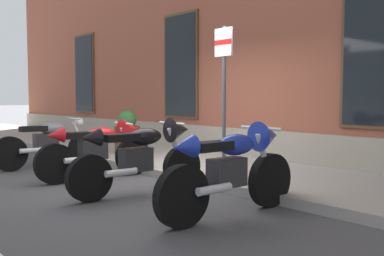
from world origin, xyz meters
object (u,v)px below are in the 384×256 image
motorcycle_grey_naked (50,143)px  parking_sign (224,78)px  motorcycle_red_sport (100,146)px  motorcycle_blue_sport (235,166)px  motorcycle_black_sport (144,153)px  barrel_planter (127,135)px

motorcycle_grey_naked → parking_sign: size_ratio=0.89×
motorcycle_red_sport → motorcycle_blue_sport: 3.01m
motorcycle_black_sport → parking_sign: bearing=85.7°
motorcycle_grey_naked → motorcycle_black_sport: motorcycle_black_sport is taller
parking_sign → barrel_planter: (-3.13, 0.23, -1.11)m
motorcycle_blue_sport → barrel_planter: same height
motorcycle_red_sport → parking_sign: size_ratio=0.87×
motorcycle_red_sport → parking_sign: bearing=42.6°
motorcycle_grey_naked → motorcycle_blue_sport: (4.69, 0.13, 0.10)m
motorcycle_red_sport → barrel_planter: barrel_planter is taller
motorcycle_grey_naked → barrel_planter: bearing=88.7°
barrel_planter → motorcycle_black_sport: bearing=-29.3°
parking_sign → motorcycle_black_sport: bearing=-94.3°
motorcycle_red_sport → parking_sign: (1.49, 1.37, 1.10)m
barrel_planter → motorcycle_red_sport: bearing=-44.4°
motorcycle_black_sport → parking_sign: size_ratio=0.91×
motorcycle_grey_naked → parking_sign: 3.70m
motorcycle_red_sport → parking_sign: 2.31m
parking_sign → motorcycle_red_sport: bearing=-137.4°
motorcycle_black_sport → parking_sign: 1.82m
motorcycle_red_sport → barrel_planter: size_ratio=2.18×
motorcycle_grey_naked → motorcycle_black_sport: size_ratio=0.98×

